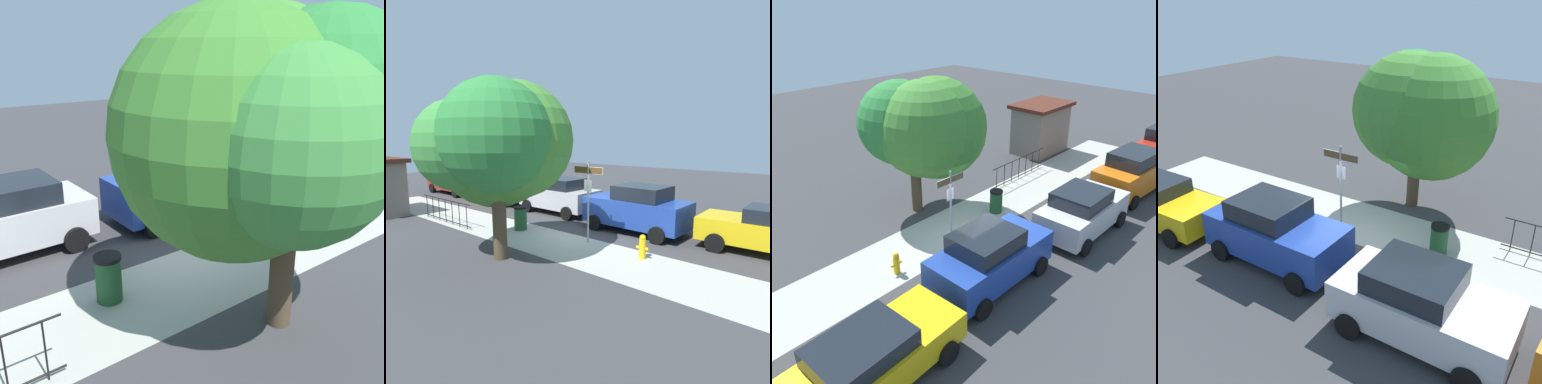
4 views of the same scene
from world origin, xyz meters
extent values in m
plane|color=#38383A|center=(0.00, 0.00, 0.00)|extent=(60.00, 60.00, 0.00)
cube|color=#A7A79D|center=(2.00, 1.30, 0.00)|extent=(24.00, 2.60, 0.00)
cylinder|color=#9EA0A5|center=(-0.58, 0.40, 1.48)|extent=(0.07, 0.07, 2.97)
cube|color=brown|center=(-0.58, 0.40, 2.64)|extent=(1.25, 0.02, 0.22)
cube|color=white|center=(-0.58, 0.40, 2.64)|extent=(1.28, 0.02, 0.25)
cube|color=silver|center=(-0.58, 0.42, 2.09)|extent=(0.32, 0.02, 0.42)
cylinder|color=#4B3B28|center=(0.50, 3.48, 1.25)|extent=(0.43, 0.43, 2.50)
sphere|color=#3A7D2C|center=(1.24, 2.95, 3.52)|extent=(4.03, 4.03, 4.03)
sphere|color=#408230|center=(0.48, 2.79, 3.69)|extent=(3.70, 3.70, 3.70)
sphere|color=#2C7D36|center=(0.09, 3.79, 3.82)|extent=(3.28, 3.28, 3.28)
sphere|color=#3A8639|center=(1.30, 4.16, 3.54)|extent=(2.81, 2.81, 2.81)
cube|color=gold|center=(-6.00, -2.42, 0.71)|extent=(4.65, 1.91, 0.77)
cube|color=black|center=(-6.28, -2.43, 1.32)|extent=(2.25, 1.62, 0.46)
cylinder|color=black|center=(-4.47, -1.49, 0.32)|extent=(0.65, 0.24, 0.64)
cylinder|color=black|center=(-4.41, -3.25, 0.32)|extent=(0.65, 0.24, 0.64)
cube|color=#203D96|center=(-1.20, -1.95, 0.83)|extent=(4.17, 1.87, 1.03)
cube|color=black|center=(-1.45, -1.95, 1.63)|extent=(2.01, 1.63, 0.57)
cylinder|color=black|center=(0.22, -1.05, 0.32)|extent=(0.64, 0.23, 0.64)
cylinder|color=black|center=(0.21, -2.88, 0.32)|extent=(0.64, 0.23, 0.64)
cylinder|color=black|center=(-2.61, -1.02, 0.32)|extent=(0.64, 0.23, 0.64)
cylinder|color=black|center=(-2.62, -2.85, 0.32)|extent=(0.64, 0.23, 0.64)
cube|color=silver|center=(3.60, -2.49, 0.79)|extent=(4.06, 1.90, 0.94)
cube|color=black|center=(3.36, -2.49, 1.53)|extent=(1.95, 1.66, 0.53)
cylinder|color=black|center=(4.98, -1.55, 0.32)|extent=(0.64, 0.22, 0.64)
cylinder|color=black|center=(4.97, -3.43, 0.32)|extent=(0.64, 0.22, 0.64)
cylinder|color=black|center=(2.23, -1.54, 0.32)|extent=(0.64, 0.22, 0.64)
cylinder|color=black|center=(2.22, -3.42, 0.32)|extent=(0.64, 0.22, 0.64)
cube|color=orange|center=(8.40, -2.47, 0.89)|extent=(4.78, 2.10, 1.13)
cube|color=black|center=(8.12, -2.45, 1.76)|extent=(2.34, 1.71, 0.61)
cylinder|color=black|center=(10.04, -1.71, 0.32)|extent=(0.65, 0.27, 0.64)
cylinder|color=black|center=(6.89, -1.47, 0.32)|extent=(0.65, 0.27, 0.64)
cylinder|color=black|center=(6.76, -3.23, 0.32)|extent=(0.65, 0.27, 0.64)
cylinder|color=black|center=(11.65, -1.31, 0.32)|extent=(0.64, 0.23, 0.64)
cylinder|color=black|center=(6.11, 2.30, 1.05)|extent=(4.05, 0.04, 0.04)
cylinder|color=black|center=(6.11, 2.30, 0.12)|extent=(4.05, 0.04, 0.04)
cylinder|color=black|center=(4.37, 2.30, 0.53)|extent=(0.03, 0.03, 1.05)
cylinder|color=black|center=(4.95, 2.30, 0.53)|extent=(0.03, 0.03, 1.05)
cylinder|color=black|center=(5.53, 2.30, 0.53)|extent=(0.03, 0.03, 1.05)
cylinder|color=black|center=(6.11, 2.30, 0.53)|extent=(0.03, 0.03, 1.05)
cylinder|color=black|center=(6.69, 2.30, 0.53)|extent=(0.03, 0.03, 1.05)
cylinder|color=black|center=(7.27, 2.30, 0.53)|extent=(0.03, 0.03, 1.05)
cylinder|color=black|center=(7.85, 2.30, 0.53)|extent=(0.03, 0.03, 1.05)
cube|color=slate|center=(10.14, 3.80, 1.31)|extent=(3.00, 2.00, 2.61)
cube|color=#4C2319|center=(10.14, 3.80, 2.71)|extent=(3.36, 2.36, 0.20)
cylinder|color=yellow|center=(-2.93, 0.60, 0.31)|extent=(0.22, 0.22, 0.62)
sphere|color=yellow|center=(-2.93, 0.60, 0.68)|extent=(0.20, 0.20, 0.20)
cylinder|color=yellow|center=(-3.09, 0.60, 0.34)|extent=(0.10, 0.09, 0.09)
cylinder|color=yellow|center=(-2.77, 0.60, 0.34)|extent=(0.10, 0.09, 0.09)
cylinder|color=#1E4C28|center=(2.60, 0.90, 0.45)|extent=(0.52, 0.52, 0.90)
cylinder|color=black|center=(2.60, 0.90, 0.94)|extent=(0.55, 0.55, 0.08)
camera|label=1|loc=(5.91, 7.82, 4.84)|focal=40.19mm
camera|label=2|loc=(-7.82, 9.51, 3.74)|focal=30.87mm
camera|label=3|loc=(-9.68, -8.70, 8.34)|focal=39.05mm
camera|label=4|loc=(6.34, -9.65, 7.24)|focal=40.09mm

